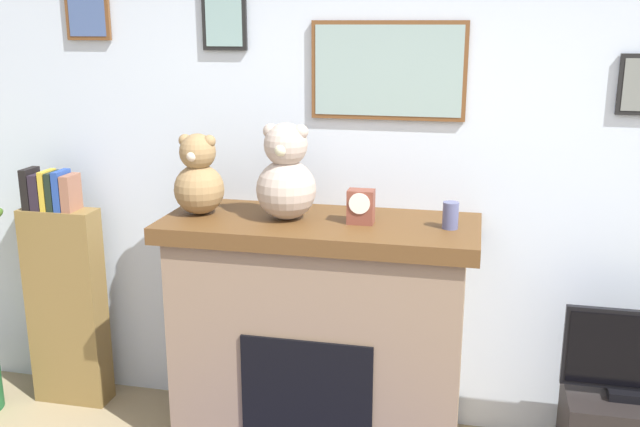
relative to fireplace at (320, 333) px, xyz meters
The scene contains 8 objects.
back_wall 0.88m from the fireplace, 42.58° to the left, with size 5.20×0.15×2.60m.
fireplace is the anchor object (origin of this frame).
bookshelf 1.47m from the fireplace, behind, with size 0.42×0.16×1.34m.
television 1.47m from the fireplace, ahead, with size 0.62×0.14×0.43m.
candle_jar 0.89m from the fireplace, ahead, with size 0.07×0.07×0.12m, color #4C517A.
mantel_clock 0.69m from the fireplace, ahead, with size 0.12×0.09×0.16m.
teddy_bear_tan 0.97m from the fireplace, behind, with size 0.25×0.25×0.40m.
teddy_bear_cream 0.81m from the fireplace, behind, with size 0.29×0.29×0.46m.
Camera 1 is at (0.33, -1.58, 2.09)m, focal length 40.32 mm.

